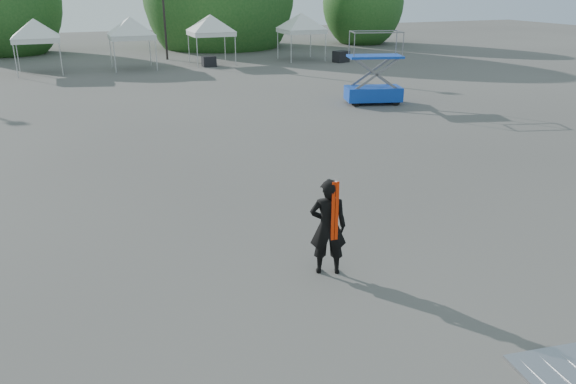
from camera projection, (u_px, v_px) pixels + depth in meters
name	position (u px, v px, depth m)	size (l,w,h in m)	color
ground	(289.00, 236.00, 12.75)	(120.00, 120.00, 0.00)	#474442
tree_mid_w	(3.00, 2.00, 43.42)	(4.16, 4.16, 6.33)	#382314
tree_far_e	(363.00, 3.00, 51.26)	(3.84, 3.84, 5.84)	#382314
tent_d	(34.00, 23.00, 34.16)	(3.86, 3.86, 3.88)	silver
tent_e	(130.00, 21.00, 35.98)	(3.94, 3.94, 3.88)	silver
tent_f	(210.00, 18.00, 38.33)	(4.03, 4.03, 3.88)	silver
tent_g	(301.00, 17.00, 40.26)	(4.05, 4.05, 3.88)	silver
man	(328.00, 227.00, 10.82)	(0.84, 0.70, 1.96)	black
scissor_lift	(375.00, 68.00, 25.97)	(2.81, 1.91, 3.31)	#0D36A9
crate_mid	(209.00, 61.00, 38.03)	(0.89, 0.69, 0.69)	black
crate_east	(341.00, 57.00, 40.13)	(1.01, 0.79, 0.79)	black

